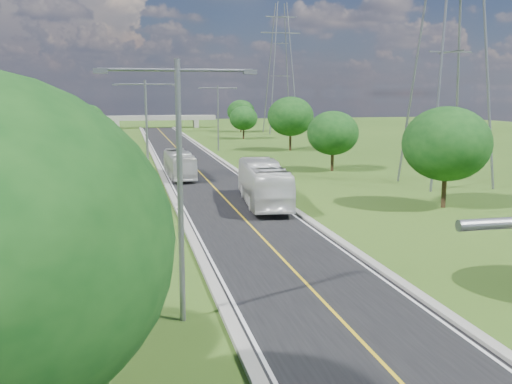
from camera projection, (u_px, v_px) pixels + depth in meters
The scene contains 21 objects.
ground at pixel (193, 166), 69.72m from camera, with size 260.00×260.00×0.00m, color #2B4C15.
road at pixel (188, 160), 75.47m from camera, with size 8.00×150.00×0.06m, color black.
curb_left at pixel (156, 160), 74.53m from camera, with size 0.50×150.00×0.22m, color gray.
curb_right at pixel (220, 159), 76.39m from camera, with size 0.50×150.00×0.22m, color gray.
speed_limit_sign at pixel (282, 177), 49.43m from camera, with size 0.55×0.09×2.40m.
overpass at pixel (157, 119), 146.16m from camera, with size 30.00×3.00×3.20m.
streetlight_near_left at pixel (180, 170), 21.27m from camera, with size 5.90×0.25×10.00m.
streetlight_mid_left at pixel (147, 124), 52.98m from camera, with size 5.90×0.25×10.00m.
streetlight_far_right at pixel (218, 112), 87.31m from camera, with size 5.90×0.25×10.00m.
power_tower_near at pixel (452, 36), 52.93m from camera, with size 9.00×6.40×28.00m.
power_tower_far at pixel (281, 69), 125.86m from camera, with size 9.00×6.40×28.00m.
tree_lc at pixel (52, 126), 55.87m from camera, with size 7.56×7.56×8.79m.
tree_ld at pixel (58, 121), 78.59m from camera, with size 6.72×6.72×7.82m.
tree_le at pixel (88, 118), 102.30m from camera, with size 5.88×5.88×6.84m.
tree_rb at pixel (447, 144), 43.55m from camera, with size 6.72×6.72×7.82m.
tree_rc at pixel (333, 133), 64.58m from camera, with size 5.88×5.88×6.84m.
tree_rd at pixel (291, 116), 87.91m from camera, with size 7.14×7.14×8.30m.
tree_re at pixel (243, 118), 110.63m from camera, with size 5.46×5.46×6.35m.
tree_rf at pixel (241, 112), 130.51m from camera, with size 6.30×6.30×7.33m.
bus_outbound at pixel (263, 183), 45.02m from camera, with size 2.84×12.15×3.38m, color silver.
bus_inbound at pixel (179, 164), 59.57m from camera, with size 2.33×9.96×2.77m, color beige.
Camera 1 is at (-7.91, -9.21, 8.76)m, focal length 40.00 mm.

